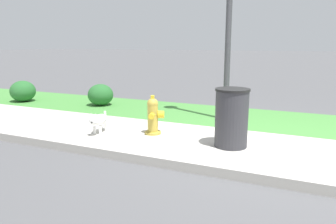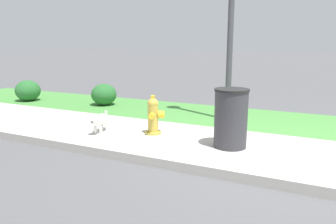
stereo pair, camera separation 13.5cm
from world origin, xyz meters
The scene contains 9 objects.
ground_plane centered at (0.00, 0.00, 0.00)m, with size 120.00×120.00×0.00m, color #515154.
sidewalk_pavement centered at (0.00, 0.00, 0.01)m, with size 18.00×1.96×0.01m, color #BCB7AD.
grass_verge centered at (0.00, 1.97, 0.00)m, with size 18.00×1.98×0.01m, color #47893D.
street_curb centered at (0.00, -1.06, 0.06)m, with size 18.00×0.16×0.12m, color #BCB7AD.
fire_hydrant_by_grass_verge centered at (-1.96, 0.15, 0.31)m, with size 0.33×0.36×0.65m.
small_white_dog centered at (-2.80, -0.18, 0.22)m, with size 0.25×0.52×0.38m.
trash_bin centered at (-0.65, 0.01, 0.43)m, with size 0.49×0.49×0.85m.
shrub_bush_mid_verge centered at (-4.25, 1.89, 0.26)m, with size 0.60×0.60×0.51m.
shrub_bush_near_lamp centered at (-6.37, 1.52, 0.27)m, with size 0.62×0.62×0.53m.
Camera 1 is at (0.39, -4.47, 1.47)m, focal length 35.00 mm.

